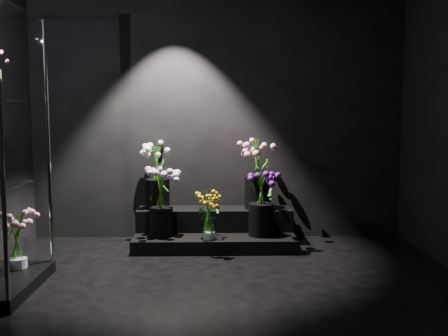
{
  "coord_description": "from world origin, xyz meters",
  "views": [
    {
      "loc": [
        -0.04,
        -3.4,
        1.33
      ],
      "look_at": [
        0.05,
        1.2,
        0.85
      ],
      "focal_mm": 40.0,
      "sensor_mm": 36.0,
      "label": 1
    }
  ],
  "objects": [
    {
      "name": "bouquet_pink_roses",
      "position": [
        0.41,
        1.76,
        0.77
      ],
      "size": [
        0.44,
        0.44,
        0.72
      ],
      "rotation": [
        0.0,
        0.0,
        0.17
      ],
      "color": "black",
      "rests_on": "display_riser"
    },
    {
      "name": "bouquet_lilac",
      "position": [
        -0.57,
        1.47,
        0.53
      ],
      "size": [
        0.43,
        0.43,
        0.69
      ],
      "rotation": [
        0.0,
        0.0,
        -0.21
      ],
      "color": "black",
      "rests_on": "display_riser"
    },
    {
      "name": "floor",
      "position": [
        0.0,
        0.0,
        0.0
      ],
      "size": [
        4.0,
        4.0,
        0.0
      ],
      "primitive_type": "plane",
      "color": "black",
      "rests_on": "ground"
    },
    {
      "name": "bouquet_purple",
      "position": [
        0.43,
        1.49,
        0.5
      ],
      "size": [
        0.33,
        0.33,
        0.65
      ],
      "rotation": [
        0.0,
        0.0,
        -0.01
      ],
      "color": "black",
      "rests_on": "display_riser"
    },
    {
      "name": "display_riser",
      "position": [
        -0.04,
        1.68,
        0.15
      ],
      "size": [
        1.62,
        0.72,
        0.36
      ],
      "color": "black",
      "rests_on": "floor"
    },
    {
      "name": "wall_back",
      "position": [
        0.0,
        2.0,
        1.4
      ],
      "size": [
        4.0,
        0.0,
        4.0
      ],
      "primitive_type": "plane",
      "rotation": [
        1.57,
        0.0,
        0.0
      ],
      "color": "black",
      "rests_on": "floor"
    },
    {
      "name": "bouquet_orange_bells",
      "position": [
        -0.09,
        1.34,
        0.38
      ],
      "size": [
        0.34,
        0.34,
        0.47
      ],
      "rotation": [
        0.0,
        0.0,
        0.22
      ],
      "color": "white",
      "rests_on": "display_riser"
    },
    {
      "name": "wall_front",
      "position": [
        0.0,
        -2.0,
        1.4
      ],
      "size": [
        4.0,
        0.0,
        4.0
      ],
      "primitive_type": "plane",
      "rotation": [
        -1.57,
        0.0,
        0.0
      ],
      "color": "black",
      "rests_on": "floor"
    },
    {
      "name": "bouquet_cream_roses",
      "position": [
        -0.64,
        1.78,
        0.75
      ],
      "size": [
        0.36,
        0.36,
        0.69
      ],
      "rotation": [
        0.0,
        0.0,
        0.0
      ],
      "color": "black",
      "rests_on": "display_riser"
    },
    {
      "name": "bouquet_case_base_pink",
      "position": [
        -1.64,
        0.57,
        0.34
      ],
      "size": [
        0.37,
        0.37,
        0.47
      ],
      "rotation": [
        0.0,
        0.0,
        -0.33
      ],
      "color": "white",
      "rests_on": "display_case"
    }
  ]
}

